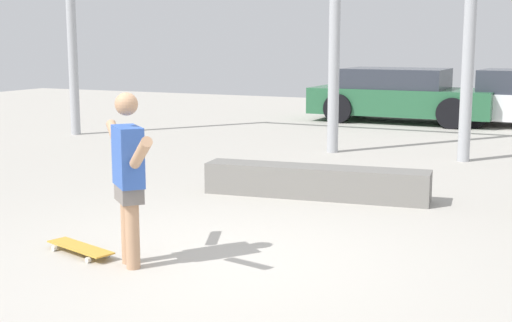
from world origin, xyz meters
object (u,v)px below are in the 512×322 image
(skateboarder, at_px, (128,172))
(parked_car_green, at_px, (401,96))
(skateboard, at_px, (80,248))
(grind_box, at_px, (316,182))

(skateboarder, height_order, parked_car_green, skateboarder)
(skateboarder, relative_size, parked_car_green, 0.35)
(skateboarder, bearing_deg, skateboard, -145.63)
(grind_box, height_order, parked_car_green, parked_car_green)
(skateboard, xyz_separation_m, parked_car_green, (0.07, 12.31, 0.59))
(skateboarder, distance_m, parked_car_green, 12.41)
(grind_box, xyz_separation_m, parked_car_green, (-1.09, 9.02, 0.45))
(parked_car_green, bearing_deg, grind_box, -82.50)
(skateboard, distance_m, grind_box, 3.50)
(skateboard, distance_m, parked_car_green, 12.33)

